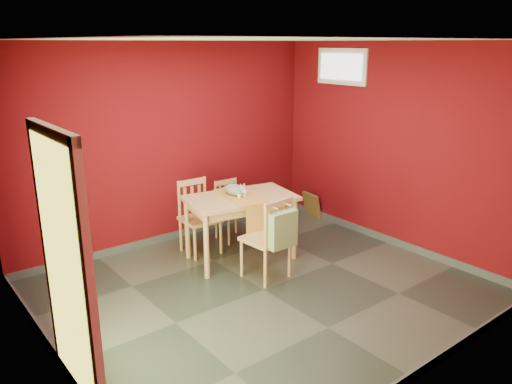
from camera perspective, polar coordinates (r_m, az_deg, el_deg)
ground at (r=5.73m, az=0.85°, el=-11.11°), size 4.50×4.50×0.00m
room_shell at (r=5.71m, az=0.86°, el=-10.66°), size 4.50×4.50×4.50m
doorway at (r=3.97m, az=-21.06°, el=-7.45°), size 0.06×1.01×2.13m
window at (r=7.34m, az=9.75°, el=13.95°), size 0.05×0.90×0.50m
outlet_plate at (r=7.98m, az=0.73°, el=-0.60°), size 0.08×0.02×0.12m
dining_table at (r=6.25m, az=-1.78°, el=-1.41°), size 1.46×1.02×0.84m
table_runner at (r=6.13m, az=-1.02°, el=-1.35°), size 0.54×0.88×0.41m
chair_far_left at (r=6.59m, az=-6.61°, el=-2.74°), size 0.47×0.47×0.96m
chair_far_right at (r=7.01m, az=-2.91°, el=-2.01°), size 0.41×0.41×0.83m
chair_near at (r=5.80m, az=1.45°, el=-5.20°), size 0.51×0.51×1.00m
tote_bag at (r=5.58m, az=3.09°, el=-4.31°), size 0.35×0.20×0.49m
cat at (r=6.24m, az=-2.45°, el=0.50°), size 0.25×0.41×0.19m
picture_frame at (r=8.02m, az=6.37°, el=-1.45°), size 0.18×0.39×0.38m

